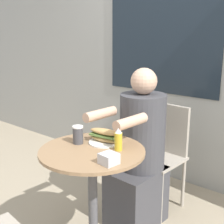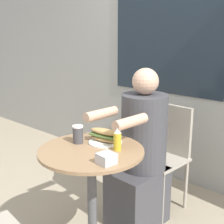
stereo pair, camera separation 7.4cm
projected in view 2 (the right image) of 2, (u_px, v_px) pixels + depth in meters
storefront_wall at (202, 38)px, 2.75m from camera, size 8.00×0.09×2.80m
cafe_table at (92, 180)px, 1.97m from camera, size 0.65×0.65×0.76m
diner_chair at (166, 147)px, 2.59m from camera, size 0.40×0.40×0.87m
seated_diner at (140, 159)px, 2.34m from camera, size 0.36×0.62×1.21m
sandwich_on_plate at (105, 137)px, 2.02m from camera, size 0.23×0.22×0.09m
drink_cup at (78, 134)px, 2.01m from camera, size 0.07×0.07×0.12m
napkin_box at (106, 159)px, 1.70m from camera, size 0.10×0.10×0.06m
condiment_bottle at (117, 140)px, 1.88m from camera, size 0.05×0.05×0.14m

